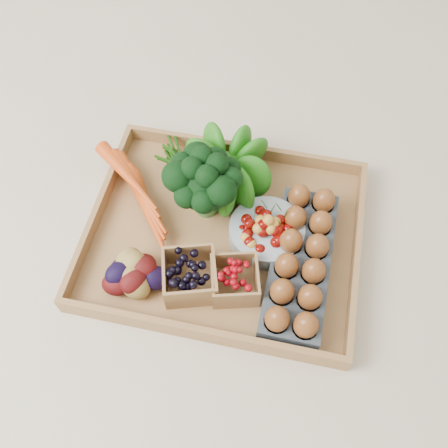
% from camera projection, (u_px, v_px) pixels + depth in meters
% --- Properties ---
extents(ground, '(4.00, 4.00, 0.00)m').
position_uv_depth(ground, '(224.00, 239.00, 1.05)').
color(ground, beige).
rests_on(ground, ground).
extents(tray, '(0.55, 0.45, 0.01)m').
position_uv_depth(tray, '(224.00, 237.00, 1.04)').
color(tray, '#9C7041').
rests_on(tray, ground).
extents(carrots, '(0.23, 0.16, 0.05)m').
position_uv_depth(carrots, '(141.00, 194.00, 1.06)').
color(carrots, '#C94210').
rests_on(carrots, tray).
extents(lettuce, '(0.14, 0.14, 0.14)m').
position_uv_depth(lettuce, '(227.00, 165.00, 1.05)').
color(lettuce, '#17540D').
rests_on(lettuce, tray).
extents(broccoli, '(0.16, 0.16, 0.12)m').
position_uv_depth(broccoli, '(206.00, 192.00, 1.02)').
color(broccoli, black).
rests_on(broccoli, tray).
extents(cherry_bowl, '(0.15, 0.15, 0.04)m').
position_uv_depth(cherry_bowl, '(266.00, 233.00, 1.02)').
color(cherry_bowl, '#8C9EA5').
rests_on(cherry_bowl, tray).
extents(egg_carton, '(0.12, 0.33, 0.04)m').
position_uv_depth(egg_carton, '(300.00, 264.00, 0.98)').
color(egg_carton, '#3D444D').
rests_on(egg_carton, tray).
extents(potatoes, '(0.15, 0.15, 0.08)m').
position_uv_depth(potatoes, '(131.00, 270.00, 0.95)').
color(potatoes, '#3A0909').
rests_on(potatoes, tray).
extents(punnet_blackberry, '(0.13, 0.13, 0.07)m').
position_uv_depth(punnet_blackberry, '(190.00, 276.00, 0.95)').
color(punnet_blackberry, black).
rests_on(punnet_blackberry, tray).
extents(punnet_raspberry, '(0.11, 0.11, 0.06)m').
position_uv_depth(punnet_raspberry, '(235.00, 280.00, 0.95)').
color(punnet_raspberry, maroon).
rests_on(punnet_raspberry, tray).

